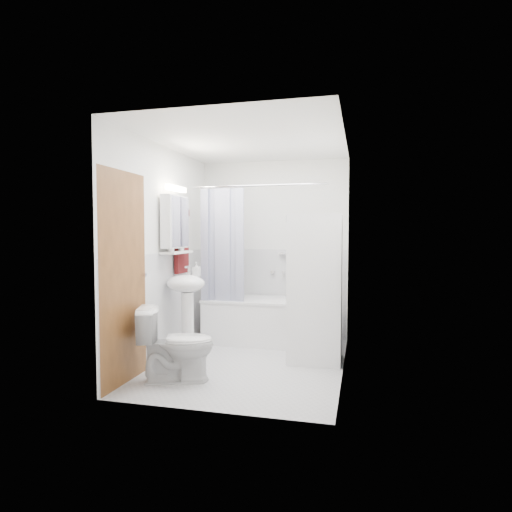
% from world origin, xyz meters
% --- Properties ---
extents(floor, '(2.60, 2.60, 0.00)m').
position_xyz_m(floor, '(0.00, 0.00, 0.00)').
color(floor, silver).
rests_on(floor, ground).
extents(room_walls, '(2.60, 2.60, 2.60)m').
position_xyz_m(room_walls, '(0.00, 0.00, 1.49)').
color(room_walls, white).
rests_on(room_walls, ground).
extents(wainscot, '(1.98, 2.58, 2.58)m').
position_xyz_m(wainscot, '(0.00, 0.29, 0.60)').
color(wainscot, white).
rests_on(wainscot, ground).
extents(door, '(0.05, 2.00, 2.00)m').
position_xyz_m(door, '(-0.95, -0.55, 1.00)').
color(door, brown).
rests_on(door, ground).
extents(bathtub, '(1.50, 0.71, 0.57)m').
position_xyz_m(bathtub, '(-0.05, 0.92, 0.32)').
color(bathtub, white).
rests_on(bathtub, ground).
extents(tub_spout, '(0.04, 0.12, 0.04)m').
position_xyz_m(tub_spout, '(0.15, 1.25, 0.89)').
color(tub_spout, silver).
rests_on(tub_spout, room_walls).
extents(curtain_rod, '(1.68, 0.02, 0.02)m').
position_xyz_m(curtain_rod, '(-0.05, 0.63, 2.00)').
color(curtain_rod, silver).
rests_on(curtain_rod, room_walls).
extents(shower_curtain, '(0.55, 0.02, 1.45)m').
position_xyz_m(shower_curtain, '(-0.52, 0.63, 1.25)').
color(shower_curtain, '#151B4C').
rests_on(shower_curtain, curtain_rod).
extents(sink, '(0.44, 0.37, 1.04)m').
position_xyz_m(sink, '(-0.75, 0.05, 0.70)').
color(sink, white).
rests_on(sink, ground).
extents(medicine_cabinet, '(0.13, 0.50, 0.71)m').
position_xyz_m(medicine_cabinet, '(-0.90, 0.10, 1.57)').
color(medicine_cabinet, white).
rests_on(medicine_cabinet, room_walls).
extents(shelf, '(0.18, 0.54, 0.02)m').
position_xyz_m(shelf, '(-0.89, 0.10, 1.20)').
color(shelf, silver).
rests_on(shelf, room_walls).
extents(shower_caddy, '(0.22, 0.06, 0.02)m').
position_xyz_m(shower_caddy, '(0.20, 1.24, 1.15)').
color(shower_caddy, silver).
rests_on(shower_caddy, room_walls).
extents(towel, '(0.07, 0.32, 0.78)m').
position_xyz_m(towel, '(-0.94, 0.35, 1.34)').
color(towel, maroon).
rests_on(towel, room_walls).
extents(washer_dryer, '(0.60, 0.59, 1.62)m').
position_xyz_m(washer_dryer, '(0.68, 0.30, 0.81)').
color(washer_dryer, white).
rests_on(washer_dryer, ground).
extents(toilet, '(0.81, 0.61, 0.70)m').
position_xyz_m(toilet, '(-0.54, -0.70, 0.35)').
color(toilet, white).
rests_on(toilet, ground).
extents(soap_pump, '(0.08, 0.17, 0.08)m').
position_xyz_m(soap_pump, '(-0.71, 0.25, 0.95)').
color(soap_pump, gray).
rests_on(soap_pump, sink).
extents(shelf_bottle, '(0.07, 0.18, 0.07)m').
position_xyz_m(shelf_bottle, '(-0.89, -0.05, 1.25)').
color(shelf_bottle, gray).
rests_on(shelf_bottle, shelf).
extents(shelf_cup, '(0.10, 0.09, 0.10)m').
position_xyz_m(shelf_cup, '(-0.89, 0.22, 1.26)').
color(shelf_cup, gray).
rests_on(shelf_cup, shelf).
extents(shampoo_a, '(0.13, 0.17, 0.13)m').
position_xyz_m(shampoo_a, '(0.35, 1.24, 1.23)').
color(shampoo_a, gray).
rests_on(shampoo_a, shower_caddy).
extents(shampoo_b, '(0.08, 0.21, 0.08)m').
position_xyz_m(shampoo_b, '(0.47, 1.24, 1.20)').
color(shampoo_b, '#2A5BAB').
rests_on(shampoo_b, shower_caddy).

